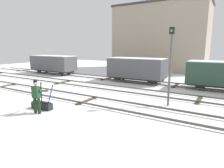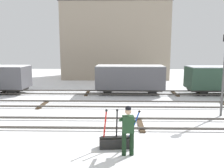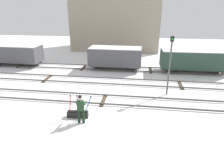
{
  "view_description": "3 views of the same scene",
  "coord_description": "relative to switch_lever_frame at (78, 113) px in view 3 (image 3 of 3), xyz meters",
  "views": [
    {
      "loc": [
        7.19,
        -8.87,
        3.27
      ],
      "look_at": [
        0.35,
        2.38,
        0.73
      ],
      "focal_mm": 30.61,
      "sensor_mm": 36.0,
      "label": 1
    },
    {
      "loc": [
        -1.11,
        -10.3,
        3.58
      ],
      "look_at": [
        -1.41,
        2.89,
        1.53
      ],
      "focal_mm": 36.46,
      "sensor_mm": 36.0,
      "label": 2
    },
    {
      "loc": [
        2.38,
        -12.8,
        6.28
      ],
      "look_at": [
        0.48,
        0.81,
        0.97
      ],
      "focal_mm": 32.9,
      "sensor_mm": 36.0,
      "label": 3
    }
  ],
  "objects": [
    {
      "name": "track_siding_far",
      "position": [
        1.12,
        10.01,
        -0.14
      ],
      "size": [
        44.0,
        1.94,
        0.18
      ],
      "color": "#4C4742",
      "rests_on": "ground_plane"
    },
    {
      "name": "ground_plane",
      "position": [
        1.12,
        2.43,
        -0.25
      ],
      "size": [
        60.0,
        60.0,
        0.0
      ],
      "primitive_type": "plane",
      "color": "white"
    },
    {
      "name": "signal_post",
      "position": [
        5.62,
        4.12,
        2.36
      ],
      "size": [
        0.24,
        0.32,
        4.31
      ],
      "color": "#4C4C4C",
      "rests_on": "ground_plane"
    },
    {
      "name": "track_siding_near",
      "position": [
        1.12,
        6.15,
        -0.13
      ],
      "size": [
        44.0,
        1.94,
        0.18
      ],
      "color": "#4C4742",
      "rests_on": "ground_plane"
    },
    {
      "name": "switch_lever_frame",
      "position": [
        0.0,
        0.0,
        0.0
      ],
      "size": [
        1.5,
        0.47,
        1.45
      ],
      "rotation": [
        0.0,
        0.0,
        0.09
      ],
      "color": "black",
      "rests_on": "ground_plane"
    },
    {
      "name": "freight_car_mid_siding",
      "position": [
        -10.28,
        10.01,
        1.06
      ],
      "size": [
        6.21,
        2.24,
        2.25
      ],
      "rotation": [
        0.0,
        0.0,
        -0.02
      ],
      "color": "#2D2B28",
      "rests_on": "ground_plane"
    },
    {
      "name": "track_main_line",
      "position": [
        1.12,
        2.43,
        -0.14
      ],
      "size": [
        44.0,
        1.94,
        0.18
      ],
      "color": "#4C4742",
      "rests_on": "ground_plane"
    },
    {
      "name": "freight_car_back_track",
      "position": [
        1.0,
        10.01,
        1.08
      ],
      "size": [
        5.33,
        2.21,
        2.29
      ],
      "rotation": [
        0.0,
        0.0,
        -0.01
      ],
      "color": "#2D2B28",
      "rests_on": "ground_plane"
    },
    {
      "name": "freight_car_near_switch",
      "position": [
        8.66,
        10.01,
        1.05
      ],
      "size": [
        6.25,
        2.2,
        2.23
      ],
      "rotation": [
        0.0,
        0.0,
        0.02
      ],
      "color": "#2D2B28",
      "rests_on": "ground_plane"
    },
    {
      "name": "apartment_building",
      "position": [
        -0.24,
        21.03,
        4.3
      ],
      "size": [
        12.62,
        6.67,
        9.08
      ],
      "color": "gray",
      "rests_on": "ground_plane"
    },
    {
      "name": "rail_worker",
      "position": [
        0.38,
        -0.56,
        0.72
      ],
      "size": [
        0.58,
        0.7,
        1.73
      ],
      "rotation": [
        0.0,
        0.0,
        0.09
      ],
      "color": "black",
      "rests_on": "ground_plane"
    }
  ]
}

